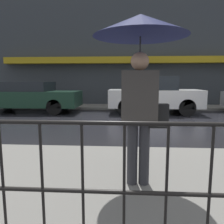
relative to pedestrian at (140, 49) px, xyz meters
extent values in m
plane|color=black|center=(1.32, 4.91, -1.84)|extent=(80.00, 80.00, 0.00)
cube|color=gray|center=(1.32, 9.08, -1.79)|extent=(28.00, 1.77, 0.11)
cube|color=gold|center=(1.32, 4.91, -1.84)|extent=(25.20, 0.12, 0.01)
cube|color=#383D42|center=(1.32, 10.12, 1.41)|extent=(28.00, 0.30, 6.51)
cube|color=#B79319|center=(1.32, 9.69, 0.76)|extent=(16.80, 0.55, 0.35)
cylinder|color=black|center=(-1.18, -1.11, -1.22)|extent=(0.02, 0.02, 1.02)
cylinder|color=black|center=(-0.85, -1.11, -1.22)|extent=(0.02, 0.02, 1.02)
cylinder|color=black|center=(-0.51, -1.11, -1.22)|extent=(0.02, 0.02, 1.02)
cylinder|color=black|center=(-0.18, -1.11, -1.22)|extent=(0.02, 0.02, 1.02)
cylinder|color=black|center=(0.15, -1.11, -1.22)|extent=(0.02, 0.02, 1.02)
cylinder|color=black|center=(0.49, -1.11, -1.22)|extent=(0.02, 0.02, 1.02)
cylinder|color=#333338|center=(-0.08, 0.00, -1.32)|extent=(0.14, 0.14, 0.82)
cylinder|color=#333338|center=(0.07, 0.00, -1.32)|extent=(0.14, 0.14, 0.82)
cube|color=#47423D|center=(0.00, 0.00, -0.59)|extent=(0.44, 0.27, 0.65)
sphere|color=tan|center=(0.00, 0.00, -0.15)|extent=(0.23, 0.23, 0.23)
cylinder|color=#262628|center=(0.00, 0.00, -0.22)|extent=(0.02, 0.02, 0.73)
cone|color=#191E4C|center=(0.00, 0.00, 0.27)|extent=(1.15, 1.15, 0.26)
cube|color=black|center=(0.24, 0.00, -0.82)|extent=(0.24, 0.12, 0.30)
cube|color=#193828|center=(-4.68, 7.13, -1.21)|extent=(4.72, 1.78, 0.70)
cube|color=#1E2328|center=(-4.87, 7.13, -0.64)|extent=(2.45, 1.64, 0.43)
cylinder|color=black|center=(-3.22, 7.91, -1.51)|extent=(0.68, 0.22, 0.68)
cylinder|color=black|center=(-3.22, 6.35, -1.51)|extent=(0.68, 0.22, 0.68)
cylinder|color=black|center=(-6.14, 7.91, -1.51)|extent=(0.68, 0.22, 0.68)
cube|color=silver|center=(1.10, 7.13, -1.16)|extent=(4.04, 1.72, 0.76)
cube|color=#1E2328|center=(0.94, 7.13, -0.49)|extent=(2.10, 1.58, 0.57)
cylinder|color=black|center=(2.36, 7.88, -1.49)|extent=(0.71, 0.22, 0.71)
cylinder|color=black|center=(2.36, 6.38, -1.49)|extent=(0.71, 0.22, 0.71)
cylinder|color=black|center=(-0.15, 7.88, -1.49)|extent=(0.71, 0.22, 0.71)
cylinder|color=black|center=(-0.15, 6.38, -1.49)|extent=(0.71, 0.22, 0.71)
camera|label=1|loc=(-0.17, -2.74, -0.39)|focal=35.00mm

